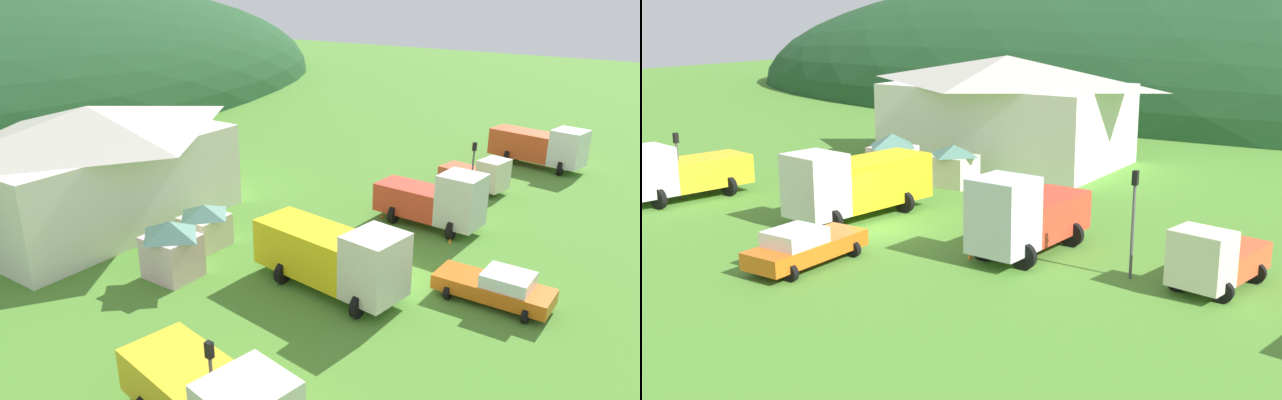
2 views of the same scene
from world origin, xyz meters
The scene contains 14 objects.
ground_plane centered at (0.00, 0.00, 0.00)m, with size 200.00×200.00×0.00m, color #4C842D.
depot_building centered at (-3.44, 17.90, 3.71)m, with size 16.02×10.64×7.20m.
play_shed_cream centered at (-2.37, 9.93, 1.27)m, with size 2.49×2.30×2.46m.
play_shed_pink centered at (-5.92, 8.63, 1.54)m, with size 2.38×2.61×2.99m.
heavy_rig_striped centered at (-13.00, -1.19, 1.59)m, with size 4.03×7.15×3.15m.
flatbed_truck_yellow centered at (-2.48, 1.24, 1.84)m, with size 3.99×8.08×3.59m.
tow_truck_silver centered at (7.50, 0.52, 1.76)m, with size 3.36×6.65×3.63m.
light_truck_cream centered at (15.39, 0.83, 1.20)m, with size 3.02×4.94×2.49m.
heavy_rig_white centered at (23.79, -1.02, 1.73)m, with size 3.86×7.63×3.35m.
service_pickup_orange centered at (0.74, -5.58, 0.83)m, with size 2.44×5.33×1.66m.
traffic_light_west centered at (-12.99, -1.16, 2.30)m, with size 0.20×0.32×3.70m.
traffic_light_east centered at (12.37, 0.27, 2.61)m, with size 0.20×0.32×4.27m.
traffic_cone_near_pickup centered at (7.06, 3.95, 0.00)m, with size 0.36×0.36×0.52m, color orange.
traffic_cone_mid_row centered at (5.89, -1.16, 0.00)m, with size 0.36×0.36×0.54m, color orange.
Camera 1 is at (-23.74, -12.80, 14.04)m, focal length 33.44 mm.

